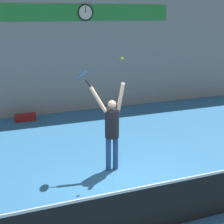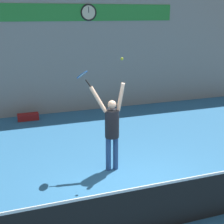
% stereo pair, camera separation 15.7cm
% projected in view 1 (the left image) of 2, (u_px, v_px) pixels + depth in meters
% --- Properties ---
extents(ground_plane, '(18.00, 18.00, 0.00)m').
position_uv_depth(ground_plane, '(143.00, 193.00, 6.79)').
color(ground_plane, teal).
extents(back_wall, '(18.00, 0.10, 5.00)m').
position_uv_depth(back_wall, '(72.00, 48.00, 11.77)').
color(back_wall, gray).
rests_on(back_wall, ground_plane).
extents(sponsor_banner, '(7.88, 0.02, 0.60)m').
position_uv_depth(sponsor_banner, '(71.00, 12.00, 11.34)').
color(sponsor_banner, '#288C38').
extents(scoreboard_clock, '(0.61, 0.06, 0.61)m').
position_uv_depth(scoreboard_clock, '(85.00, 12.00, 11.50)').
color(scoreboard_clock, beige).
extents(court_net, '(7.20, 0.07, 1.06)m').
position_uv_depth(court_net, '(173.00, 203.00, 5.57)').
color(court_net, '#333333').
rests_on(court_net, ground_plane).
extents(tennis_player, '(0.81, 0.47, 2.21)m').
position_uv_depth(tennis_player, '(112.00, 127.00, 7.48)').
color(tennis_player, '#2D4C7F').
rests_on(tennis_player, ground_plane).
extents(tennis_racket, '(0.39, 0.40, 0.39)m').
position_uv_depth(tennis_racket, '(82.00, 76.00, 7.23)').
color(tennis_racket, black).
extents(tennis_ball, '(0.07, 0.07, 0.07)m').
position_uv_depth(tennis_ball, '(122.00, 59.00, 6.96)').
color(tennis_ball, '#CCDB2D').
extents(water_bottle, '(0.09, 0.09, 0.25)m').
position_uv_depth(water_bottle, '(106.00, 109.00, 12.35)').
color(water_bottle, silver).
rests_on(water_bottle, ground_plane).
extents(equipment_bag, '(0.75, 0.25, 0.26)m').
position_uv_depth(equipment_bag, '(25.00, 117.00, 11.30)').
color(equipment_bag, maroon).
rests_on(equipment_bag, ground_plane).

